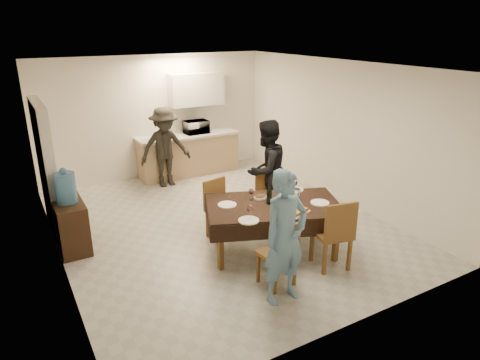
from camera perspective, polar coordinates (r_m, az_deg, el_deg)
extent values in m
cube|color=#B4B4AF|center=(7.25, -2.67, -5.96)|extent=(5.00, 6.00, 0.02)
cube|color=white|center=(6.55, -3.05, 14.96)|extent=(5.00, 6.00, 0.02)
cube|color=white|center=(9.49, -11.20, 8.24)|extent=(5.00, 0.02, 2.60)
cube|color=white|center=(4.49, 14.94, -5.41)|extent=(5.00, 0.02, 2.60)
cube|color=white|center=(6.13, -24.13, 0.41)|extent=(0.02, 6.00, 2.60)
cube|color=white|center=(8.19, 13.03, 6.26)|extent=(0.02, 6.00, 2.60)
cube|color=silver|center=(7.36, -24.36, 1.40)|extent=(0.15, 1.40, 2.10)
cube|color=#A28161|center=(9.61, -6.85, 3.28)|extent=(2.20, 0.60, 0.86)
cube|color=beige|center=(9.49, -6.96, 5.91)|extent=(2.24, 0.64, 0.05)
cube|color=silver|center=(9.55, -5.85, 11.94)|extent=(1.20, 0.34, 0.70)
cube|color=black|center=(6.18, 4.52, -3.41)|extent=(2.19, 1.74, 0.04)
cube|color=brown|center=(6.33, 4.43, -6.50)|extent=(0.07, 0.07, 0.71)
cube|color=brown|center=(5.52, 4.92, -9.77)|extent=(0.45, 0.45, 0.05)
cube|color=brown|center=(5.28, 6.15, -8.32)|extent=(0.41, 0.09, 0.44)
cube|color=brown|center=(6.00, 12.10, -6.98)|extent=(0.55, 0.55, 0.06)
cube|color=brown|center=(5.75, 13.68, -5.32)|extent=(0.46, 0.14, 0.50)
cube|color=brown|center=(6.67, -2.38, -4.12)|extent=(0.50, 0.50, 0.05)
cube|color=brown|center=(6.41, -1.63, -2.68)|extent=(0.42, 0.12, 0.45)
cube|color=brown|center=(7.09, 4.09, -2.70)|extent=(0.49, 0.49, 0.05)
cube|color=brown|center=(6.86, 5.00, -1.33)|extent=(0.41, 0.13, 0.44)
cube|color=black|center=(6.83, -21.60, -5.66)|extent=(0.41, 0.81, 0.75)
cylinder|color=#4786BC|center=(6.61, -22.25, -0.97)|extent=(0.29, 0.29, 0.44)
cylinder|color=white|center=(6.29, 7.45, -1.98)|extent=(0.12, 0.12, 0.18)
cube|color=#AB7732|center=(5.93, 7.39, -4.09)|extent=(0.43, 0.38, 0.05)
cylinder|color=white|center=(6.45, 5.85, -1.90)|extent=(0.16, 0.16, 0.06)
cylinder|color=white|center=(6.35, 2.75, -2.33)|extent=(0.19, 0.19, 0.03)
cylinder|color=white|center=(5.64, 1.16, -5.41)|extent=(0.28, 0.28, 0.02)
cylinder|color=white|center=(6.29, 10.61, -2.99)|extent=(0.27, 0.27, 0.02)
cylinder|color=white|center=(6.12, -1.72, -3.31)|extent=(0.27, 0.27, 0.02)
cylinder|color=white|center=(6.72, 7.34, -1.28)|extent=(0.26, 0.26, 0.02)
imported|color=silver|center=(9.53, -5.86, 7.04)|extent=(0.51, 0.35, 0.28)
imported|color=#5E88AA|center=(5.07, 6.04, -7.63)|extent=(0.64, 0.45, 1.66)
imported|color=black|center=(7.23, 3.52, 1.31)|extent=(0.99, 0.87, 1.72)
imported|color=black|center=(8.86, -9.96, 4.31)|extent=(1.06, 0.61, 1.64)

